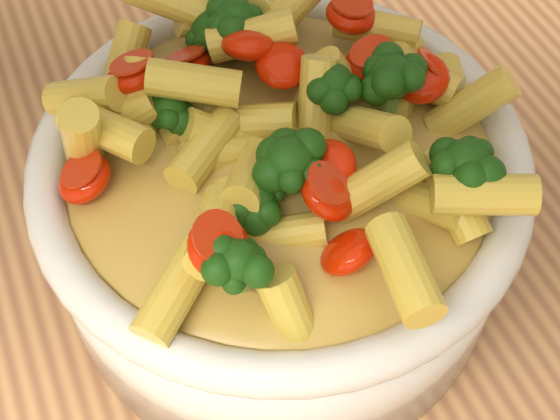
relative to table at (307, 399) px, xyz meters
name	(u,v)px	position (x,y,z in m)	size (l,w,h in m)	color
table	(307,399)	(0.00, 0.00, 0.00)	(1.20, 0.80, 0.90)	tan
serving_bowl	(280,209)	(0.00, 0.05, 0.16)	(0.25, 0.25, 0.11)	silver
pasta_salad	(280,125)	(0.00, 0.05, 0.22)	(0.20, 0.20, 0.05)	gold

